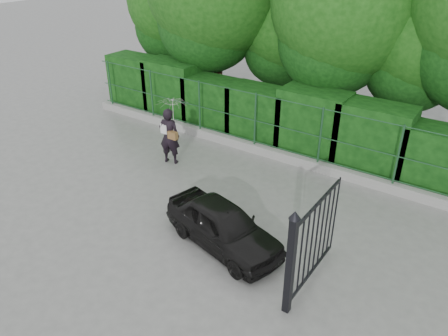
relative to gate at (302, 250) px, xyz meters
The scene contains 7 objects.
ground 4.81m from the gate, behind, with size 80.00×80.00×0.00m, color gray.
kerb 7.04m from the gate, 131.36° to the left, with size 14.00×0.25×0.30m, color #9E9E99.
fence 6.82m from the gate, 129.97° to the left, with size 14.13×0.06×1.80m.
hedge 7.82m from the gate, 127.21° to the left, with size 14.20×1.20×2.24m.
gate is the anchor object (origin of this frame).
woman 6.72m from the gate, 152.57° to the left, with size 1.02×0.99×2.18m.
car 2.36m from the gate, 166.76° to the left, with size 1.29×3.21×1.09m, color black.
Camera 1 is at (7.15, -7.06, 6.60)m, focal length 35.00 mm.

